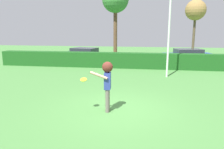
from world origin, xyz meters
TOP-DOWN VIEW (x-y plane):
  - ground_plane at (0.00, 0.00)m, footprint 60.00×60.00m
  - person at (-0.28, -0.19)m, footprint 0.76×0.61m
  - frisbee at (-1.09, -0.37)m, footprint 0.23×0.22m
  - lamppost at (2.34, 6.13)m, footprint 0.24×0.24m
  - hedge_row at (0.00, 9.00)m, footprint 21.25×0.90m
  - parked_car_green at (-4.61, 11.83)m, footprint 4.49×2.67m
  - parked_car_blue at (4.64, 12.19)m, footprint 4.45×2.48m
  - oak_tree at (-2.21, 15.14)m, footprint 2.70×2.70m
  - bare_elm_tree at (6.18, 18.17)m, footprint 2.23×2.23m

SIDE VIEW (x-z plane):
  - ground_plane at x=0.00m, z-range 0.00..0.00m
  - hedge_row at x=0.00m, z-range 0.00..1.16m
  - parked_car_green at x=-4.61m, z-range 0.06..1.31m
  - parked_car_blue at x=4.64m, z-range 0.06..1.31m
  - frisbee at x=-1.09m, z-range 1.14..1.23m
  - person at x=-0.28m, z-range 0.28..2.09m
  - lamppost at x=2.34m, z-range 0.32..6.83m
  - bare_elm_tree at x=6.18m, z-range 1.86..7.95m
  - oak_tree at x=-2.21m, z-range 2.15..9.38m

